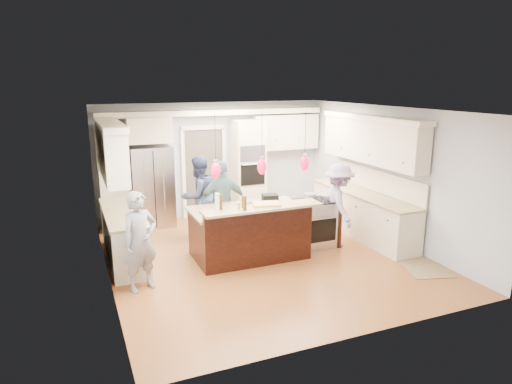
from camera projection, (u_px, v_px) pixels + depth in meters
ground_plane at (263, 256)px, 8.53m from camera, size 6.00×6.00×0.00m
room_shell at (264, 160)px, 8.09m from camera, size 5.54×6.04×2.72m
refrigerator at (152, 187)px, 10.10m from camera, size 0.90×0.70×1.80m
oven_column at (248, 168)px, 10.92m from camera, size 0.72×0.69×2.30m
back_upper_cabinets at (185, 149)px, 10.33m from camera, size 5.30×0.61×2.54m
right_counter_run at (366, 186)px, 9.46m from camera, size 0.64×3.10×2.51m
left_cabinets at (119, 204)px, 8.08m from camera, size 0.64×2.30×2.51m
kitchen_island at (249, 232)px, 8.38m from camera, size 2.10×1.46×1.12m
island_range at (314, 223)px, 8.98m from camera, size 0.82×0.71×0.92m
pendant_lights at (262, 166)px, 7.55m from camera, size 1.75×0.15×1.03m
person_bar_end at (140, 241)px, 6.99m from camera, size 0.67×0.57×1.58m
person_far_left at (199, 196)px, 9.47m from camera, size 1.00×0.90×1.69m
person_far_right at (223, 204)px, 8.90m from camera, size 1.00×0.43×1.70m
person_range_side at (339, 205)px, 8.91m from camera, size 0.84×1.17×1.64m
floor_rug at (423, 266)px, 8.03m from camera, size 0.97×1.19×0.01m
water_bottle at (217, 202)px, 7.36m from camera, size 0.09×0.09×0.31m
beer_bottle_a at (220, 202)px, 7.47m from camera, size 0.08×0.08×0.26m
beer_bottle_b at (245, 203)px, 7.42m from camera, size 0.07×0.07×0.25m
beer_bottle_c at (243, 202)px, 7.57m from camera, size 0.07×0.07×0.21m
drink_can at (239, 205)px, 7.56m from camera, size 0.07×0.07×0.10m
cutting_board at (266, 204)px, 7.78m from camera, size 0.53×0.43×0.04m
pot_large at (310, 197)px, 8.86m from camera, size 0.24×0.24×0.14m
pot_small at (325, 197)px, 8.90m from camera, size 0.19×0.19×0.10m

